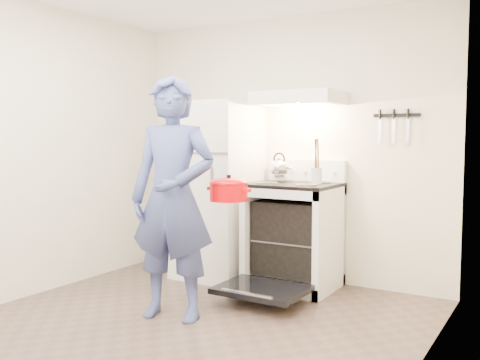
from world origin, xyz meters
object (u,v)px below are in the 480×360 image
object	(u,v)px
dutch_oven	(229,192)
refrigerator	(217,190)
person	(173,198)
stove_body	(294,237)
tea_kettle	(279,167)

from	to	relation	value
dutch_oven	refrigerator	bearing A→B (deg)	127.94
refrigerator	person	world-z (taller)	person
stove_body	person	world-z (taller)	person
stove_body	person	xyz separation A→B (m)	(-0.42, -1.21, 0.45)
person	tea_kettle	bearing A→B (deg)	65.47
stove_body	refrigerator	bearing A→B (deg)	-178.23
refrigerator	tea_kettle	xyz separation A→B (m)	(0.63, 0.09, 0.23)
stove_body	tea_kettle	world-z (taller)	tea_kettle
refrigerator	stove_body	bearing A→B (deg)	1.77
person	dutch_oven	world-z (taller)	person
person	dutch_oven	size ratio (longest dim) A/B	5.00
stove_body	dutch_oven	size ratio (longest dim) A/B	2.54
person	dutch_oven	bearing A→B (deg)	28.54
tea_kettle	person	distance (m)	1.31
stove_body	dutch_oven	xyz separation A→B (m)	(-0.11, -0.92, 0.49)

